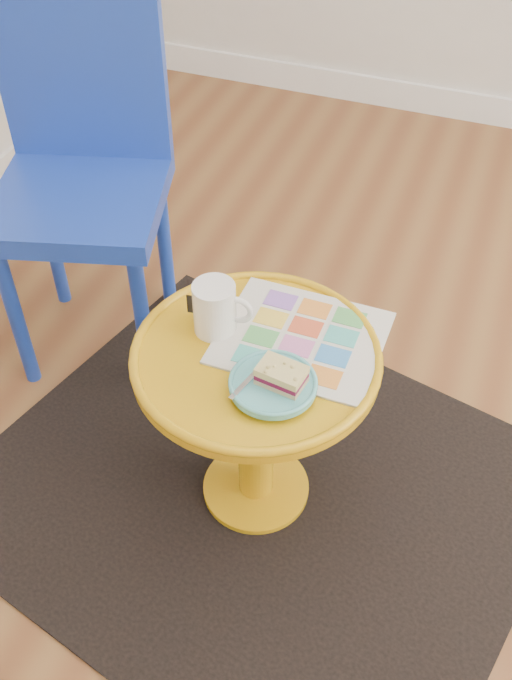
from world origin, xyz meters
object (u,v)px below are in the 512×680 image
(side_table, at_px, (256,398))
(mug, at_px, (216,307))
(newspaper, at_px, (301,338))
(chair, at_px, (82,164))
(plate, at_px, (273,384))

(side_table, height_order, mug, mug)
(newspaper, distance_m, mug, 0.19)
(mug, bearing_deg, newspaper, 4.83)
(chair, relative_size, newspaper, 2.87)
(chair, xyz_separation_m, newspaper, (0.70, -0.34, -0.06))
(newspaper, relative_size, plate, 1.95)
(side_table, xyz_separation_m, mug, (-0.10, 0.04, 0.20))
(newspaper, height_order, plate, plate)
(side_table, distance_m, chair, 0.78)
(side_table, xyz_separation_m, chair, (-0.63, 0.42, 0.20))
(chair, distance_m, plate, 0.85)
(side_table, bearing_deg, chair, 146.34)
(chair, relative_size, plate, 5.59)
(newspaper, xyz_separation_m, plate, (-0.01, -0.16, 0.01))
(side_table, distance_m, plate, 0.19)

